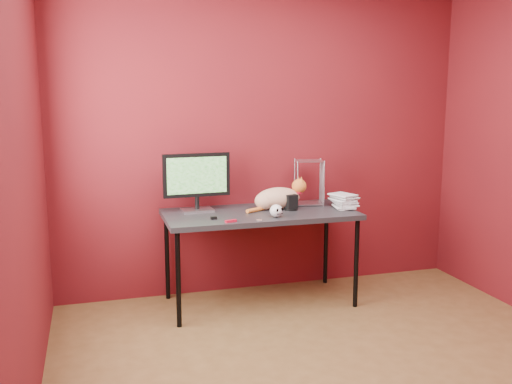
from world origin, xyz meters
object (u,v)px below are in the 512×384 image
object	(u,v)px
desk	(260,218)
skull_mug	(276,211)
cat	(278,198)
speaker	(291,203)
monitor	(197,179)
book_stack	(337,131)

from	to	relation	value
desk	skull_mug	size ratio (longest dim) A/B	14.28
cat	skull_mug	size ratio (longest dim) A/B	5.14
speaker	monitor	bearing A→B (deg)	156.90
monitor	desk	bearing A→B (deg)	-21.29
desk	skull_mug	distance (m)	0.25
desk	cat	world-z (taller)	cat
desk	cat	size ratio (longest dim) A/B	2.78
monitor	speaker	bearing A→B (deg)	-14.99
skull_mug	book_stack	world-z (taller)	book_stack
skull_mug	speaker	bearing A→B (deg)	29.12
desk	book_stack	bearing A→B (deg)	-3.06
cat	book_stack	distance (m)	0.71
cat	desk	bearing A→B (deg)	-159.96
skull_mug	desk	bearing A→B (deg)	86.61
monitor	speaker	xyz separation A→B (m)	(0.73, -0.16, -0.20)
desk	skull_mug	xyz separation A→B (m)	(0.06, -0.22, 0.10)
cat	speaker	world-z (taller)	cat
desk	monitor	bearing A→B (deg)	161.40
monitor	book_stack	xyz separation A→B (m)	(1.10, -0.19, 0.36)
desk	monitor	distance (m)	0.58
monitor	skull_mug	distance (m)	0.69
cat	skull_mug	bearing A→B (deg)	-114.50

